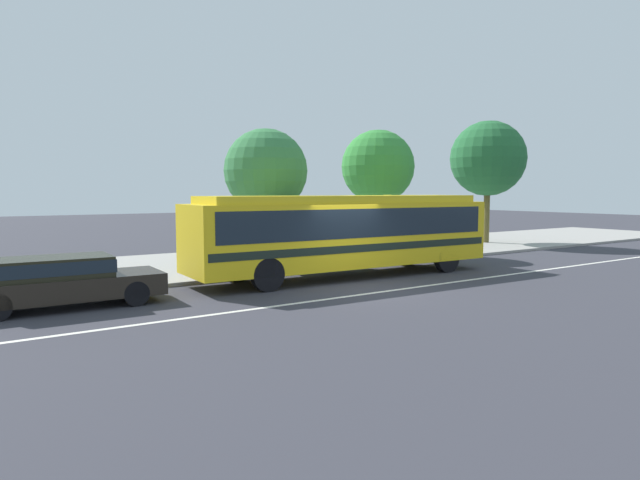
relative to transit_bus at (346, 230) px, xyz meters
The scene contains 11 objects.
ground_plane 2.75m from the transit_bus, 113.24° to the right, with size 120.00×120.00×0.00m, color #34333C.
sidewalk_slab 5.64m from the transit_bus, 99.34° to the left, with size 60.00×8.00×0.12m, color #99958F.
lane_stripe_center 3.39m from the transit_bus, 107.17° to the right, with size 56.00×0.16×0.01m, color silver.
transit_bus is the anchor object (origin of this frame).
sedan_behind_bus 8.91m from the transit_bus, behind, with size 4.68×1.87×1.29m.
pedestrian_waiting_near_sign 6.11m from the transit_bus, 29.07° to the left, with size 0.37×0.37×1.67m.
pedestrian_walking_along_curb 2.62m from the transit_bus, 62.57° to the left, with size 0.44×0.44×1.69m.
bus_stop_sign 4.03m from the transit_bus, 28.59° to the left, with size 0.08×0.44×2.65m.
street_tree_near_stop 4.18m from the transit_bus, 108.79° to the left, with size 3.14×3.14×5.13m.
street_tree_mid_block 7.14m from the transit_bus, 40.72° to the left, with size 3.31×3.31×5.56m.
street_tree_far_end 14.35m from the transit_bus, 19.91° to the left, with size 4.04×4.04×6.58m.
Camera 1 is at (-10.21, -12.73, 2.91)m, focal length 30.71 mm.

